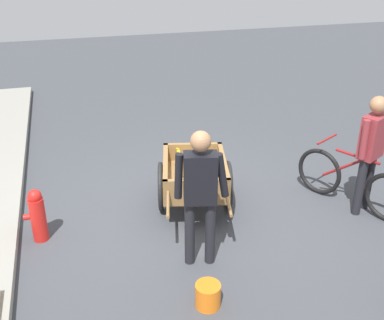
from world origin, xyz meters
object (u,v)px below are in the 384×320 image
Objects in this scene: cyclist_person at (371,146)px; plastic_bucket at (208,295)px; fruit_cart at (195,177)px; vendor_person at (200,188)px; fire_hydrant at (38,215)px; bicycle at (353,183)px.

plastic_bucket is (-1.12, 2.45, -0.81)m from cyclist_person.
cyclist_person is (-0.68, -2.07, 0.49)m from fruit_cart.
vendor_person is at bearing 100.85° from cyclist_person.
bicycle is at bearing -94.91° from fire_hydrant.
bicycle is (0.58, -2.26, -0.58)m from vendor_person.
bicycle is at bearing 28.37° from cyclist_person.
cyclist_person reaches higher than fruit_cart.
fire_hydrant is (-0.20, 1.96, -0.11)m from fruit_cart.
plastic_bucket is at bearing 167.96° from fruit_cart.
vendor_person is at bearing 104.42° from bicycle.
vendor_person reaches higher than fire_hydrant.
fruit_cart is at bearing 71.84° from cyclist_person.
fruit_cart reaches higher than fire_hydrant.
plastic_bucket is (-1.59, -1.58, -0.21)m from fire_hydrant.
fruit_cart is 1.86m from plastic_bucket.
fire_hydrant is at bearing 95.96° from fruit_cart.
fire_hydrant is (0.47, 4.02, -0.60)m from cyclist_person.
fire_hydrant is at bearing 44.72° from plastic_bucket.
bicycle reaches higher than plastic_bucket.
bicycle is 3.97m from fire_hydrant.
plastic_bucket is (-1.25, 2.38, -0.23)m from bicycle.
fire_hydrant is (0.92, 1.69, -0.59)m from vendor_person.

